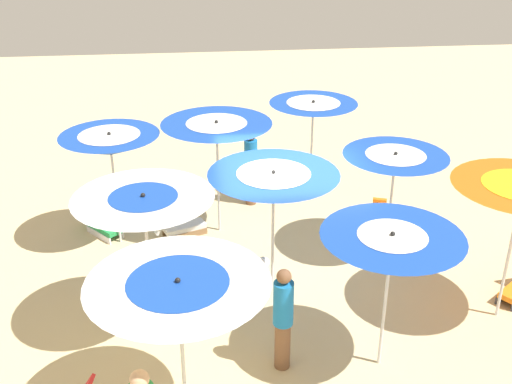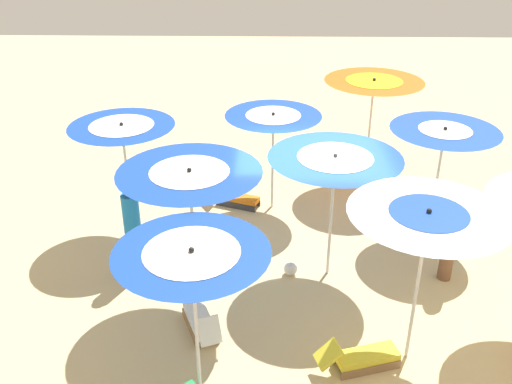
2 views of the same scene
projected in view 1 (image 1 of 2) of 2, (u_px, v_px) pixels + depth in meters
name	position (u px, v px, depth m)	size (l,w,h in m)	color
ground	(287.00, 277.00, 11.70)	(36.90, 36.90, 0.04)	beige
beach_umbrella_0	(110.00, 144.00, 11.91)	(1.93, 1.93, 2.42)	silver
beach_umbrella_1	(144.00, 210.00, 9.27)	(2.14, 2.14, 2.52)	silver
beach_umbrella_2	(179.00, 292.00, 7.48)	(2.27, 2.27, 2.38)	silver
beach_umbrella_3	(217.00, 132.00, 12.33)	(2.23, 2.23, 2.48)	silver
beach_umbrella_4	(274.00, 182.00, 10.41)	(2.23, 2.23, 2.36)	silver
beach_umbrella_5	(391.00, 247.00, 8.65)	(2.02, 2.02, 2.31)	silver
beach_umbrella_6	(313.00, 109.00, 14.00)	(2.00, 2.00, 2.33)	silver
beach_umbrella_7	(395.00, 163.00, 11.62)	(1.98, 1.98, 2.18)	silver
lounger_0	(377.00, 223.00, 13.14)	(0.72, 1.27, 0.62)	#333338
lounger_1	(181.00, 227.00, 12.98)	(1.17, 0.74, 0.61)	olive
lounger_2	(141.00, 296.00, 10.78)	(0.69, 1.29, 0.52)	olive
lounger_4	(102.00, 225.00, 13.07)	(1.02, 1.10, 0.61)	silver
beachgoer_0	(251.00, 166.00, 14.02)	(0.30, 0.30, 1.80)	brown
beachgoer_2	(283.00, 317.00, 9.08)	(0.30, 0.30, 1.74)	brown
beach_ball	(263.00, 263.00, 11.88)	(0.24, 0.24, 0.24)	white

